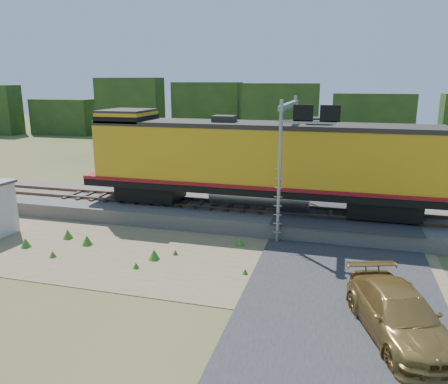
% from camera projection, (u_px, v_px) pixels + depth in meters
% --- Properties ---
extents(ground, '(140.00, 140.00, 0.00)m').
position_uv_depth(ground, '(176.00, 260.00, 18.96)').
color(ground, '#475123').
rests_on(ground, ground).
extents(ballast, '(70.00, 5.00, 0.80)m').
position_uv_depth(ballast, '(215.00, 212.00, 24.46)').
color(ballast, slate).
rests_on(ballast, ground).
extents(rails, '(70.00, 1.54, 0.16)m').
position_uv_depth(rails, '(215.00, 204.00, 24.35)').
color(rails, brown).
rests_on(rails, ballast).
extents(dirt_shoulder, '(26.00, 8.00, 0.03)m').
position_uv_depth(dirt_shoulder, '(139.00, 251.00, 19.93)').
color(dirt_shoulder, '#8C7754').
rests_on(dirt_shoulder, ground).
extents(road, '(7.00, 66.00, 0.86)m').
position_uv_depth(road, '(343.00, 269.00, 17.84)').
color(road, '#38383A').
rests_on(road, ground).
extents(tree_line_north, '(130.00, 3.00, 6.50)m').
position_uv_depth(tree_line_north, '(288.00, 118.00, 53.71)').
color(tree_line_north, '#1E3915').
rests_on(tree_line_north, ground).
extents(weed_clumps, '(15.00, 6.20, 0.56)m').
position_uv_depth(weed_clumps, '(105.00, 251.00, 19.95)').
color(weed_clumps, '#3B7722').
rests_on(weed_clumps, ground).
extents(locomotive, '(19.52, 2.98, 5.04)m').
position_uv_depth(locomotive, '(254.00, 161.00, 23.15)').
color(locomotive, black).
rests_on(locomotive, rails).
extents(signal_gantry, '(2.68, 6.20, 6.75)m').
position_uv_depth(signal_gantry, '(294.00, 132.00, 21.60)').
color(signal_gantry, gray).
rests_on(signal_gantry, ground).
extents(car, '(3.50, 5.38, 1.45)m').
position_uv_depth(car, '(399.00, 315.00, 13.12)').
color(car, olive).
rests_on(car, ground).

